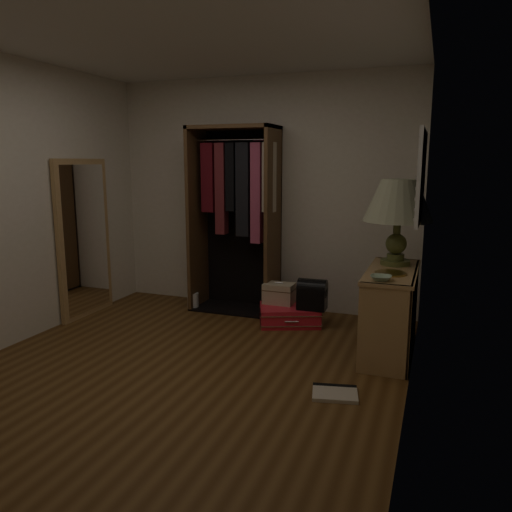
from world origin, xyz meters
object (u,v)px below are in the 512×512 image
(open_wardrobe, at_px, (237,204))
(white_jug, at_px, (193,300))
(pink_suitcase, at_px, (290,315))
(floor_mirror, at_px, (84,239))
(black_bag, at_px, (312,294))
(table_lamp, at_px, (398,203))
(console_bookshelf, at_px, (390,309))
(train_case, at_px, (279,293))

(open_wardrobe, distance_m, white_jug, 1.23)
(pink_suitcase, bearing_deg, floor_mirror, 169.85)
(pink_suitcase, height_order, white_jug, white_jug)
(floor_mirror, distance_m, black_bag, 2.52)
(open_wardrobe, distance_m, table_lamp, 1.85)
(open_wardrobe, bearing_deg, console_bookshelf, -22.42)
(floor_mirror, xyz_separation_m, table_lamp, (3.24, 0.24, 0.46))
(pink_suitcase, xyz_separation_m, train_case, (-0.14, 0.07, 0.20))
(pink_suitcase, xyz_separation_m, black_bag, (0.24, -0.02, 0.26))
(pink_suitcase, xyz_separation_m, table_lamp, (1.05, -0.21, 1.22))
(open_wardrobe, relative_size, black_bag, 6.51)
(table_lamp, bearing_deg, white_jug, 171.01)
(table_lamp, distance_m, white_jug, 2.59)
(floor_mirror, bearing_deg, train_case, 14.29)
(floor_mirror, height_order, black_bag, floor_mirror)
(black_bag, bearing_deg, floor_mirror, -171.72)
(train_case, bearing_deg, table_lamp, -12.90)
(console_bookshelf, height_order, train_case, console_bookshelf)
(train_case, bearing_deg, white_jug, 176.09)
(floor_mirror, relative_size, black_bag, 5.40)
(console_bookshelf, relative_size, table_lamp, 1.46)
(open_wardrobe, height_order, white_jug, open_wardrobe)
(white_jug, bearing_deg, pink_suitcase, -6.93)
(console_bookshelf, relative_size, floor_mirror, 0.66)
(train_case, relative_size, black_bag, 1.02)
(table_lamp, bearing_deg, train_case, 166.83)
(table_lamp, bearing_deg, open_wardrobe, 163.42)
(console_bookshelf, bearing_deg, pink_suitcase, 158.53)
(floor_mirror, bearing_deg, white_jug, 31.26)
(floor_mirror, relative_size, white_jug, 7.51)
(floor_mirror, height_order, train_case, floor_mirror)
(train_case, bearing_deg, black_bag, -12.41)
(console_bookshelf, xyz_separation_m, train_case, (-1.19, 0.48, -0.09))
(console_bookshelf, bearing_deg, floor_mirror, -179.25)
(pink_suitcase, bearing_deg, white_jug, 151.21)
(pink_suitcase, bearing_deg, train_case, 132.04)
(floor_mirror, bearing_deg, pink_suitcase, 11.71)
(open_wardrobe, bearing_deg, table_lamp, -16.58)
(white_jug, bearing_deg, black_bag, -6.46)
(pink_suitcase, relative_size, black_bag, 2.37)
(pink_suitcase, distance_m, white_jug, 1.21)
(open_wardrobe, bearing_deg, floor_mirror, -152.30)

